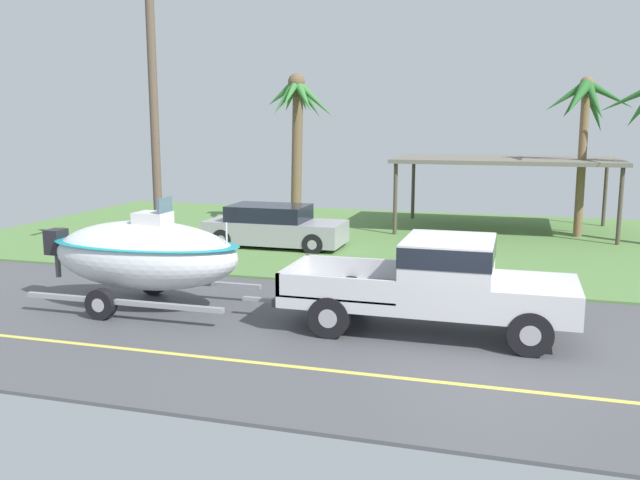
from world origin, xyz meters
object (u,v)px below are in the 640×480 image
(boat_on_trailer, at_px, (145,254))
(palm_tree_near_left, at_px, (585,113))
(parked_sedan_near, at_px, (274,227))
(utility_pole, at_px, (154,107))
(palm_tree_mid, at_px, (297,114))
(carport_awning, at_px, (506,161))
(pickup_truck_towing, at_px, (446,281))

(boat_on_trailer, distance_m, palm_tree_near_left, 15.99)
(boat_on_trailer, bearing_deg, parked_sedan_near, 88.41)
(parked_sedan_near, relative_size, utility_pole, 0.52)
(parked_sedan_near, height_order, palm_tree_mid, palm_tree_mid)
(palm_tree_mid, height_order, utility_pole, utility_pole)
(parked_sedan_near, relative_size, carport_awning, 0.56)
(parked_sedan_near, height_order, palm_tree_near_left, palm_tree_near_left)
(carport_awning, bearing_deg, palm_tree_mid, -170.56)
(palm_tree_near_left, bearing_deg, boat_on_trailer, -128.50)
(pickup_truck_towing, distance_m, palm_tree_mid, 13.95)
(palm_tree_near_left, bearing_deg, carport_awning, 164.44)
(parked_sedan_near, height_order, carport_awning, carport_awning)
(carport_awning, bearing_deg, palm_tree_near_left, -15.56)
(utility_pole, bearing_deg, palm_tree_mid, 78.33)
(carport_awning, distance_m, utility_pole, 12.95)
(parked_sedan_near, bearing_deg, palm_tree_mid, 97.73)
(palm_tree_mid, bearing_deg, parked_sedan_near, -82.27)
(boat_on_trailer, height_order, parked_sedan_near, boat_on_trailer)
(palm_tree_near_left, bearing_deg, pickup_truck_towing, -104.99)
(palm_tree_mid, relative_size, utility_pole, 0.68)
(palm_tree_near_left, bearing_deg, utility_pole, -144.85)
(carport_awning, bearing_deg, utility_pole, -135.70)
(pickup_truck_towing, relative_size, utility_pole, 0.67)
(pickup_truck_towing, height_order, boat_on_trailer, boat_on_trailer)
(parked_sedan_near, height_order, utility_pole, utility_pole)
(boat_on_trailer, bearing_deg, carport_awning, 60.89)
(carport_awning, relative_size, utility_pole, 0.92)
(boat_on_trailer, height_order, palm_tree_near_left, palm_tree_near_left)
(boat_on_trailer, xyz_separation_m, parked_sedan_near, (0.21, 7.52, -0.52))
(utility_pole, bearing_deg, palm_tree_near_left, 35.15)
(pickup_truck_towing, bearing_deg, palm_tree_mid, 120.26)
(palm_tree_near_left, bearing_deg, palm_tree_mid, -176.86)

